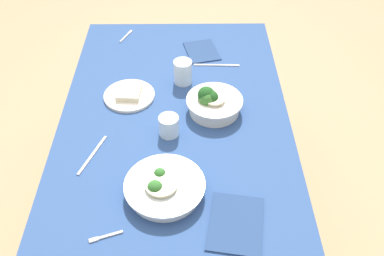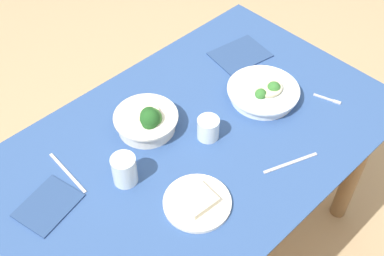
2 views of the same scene
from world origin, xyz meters
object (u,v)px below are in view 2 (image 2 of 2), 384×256
at_px(table_knife_left, 291,163).
at_px(napkin_folded_lower, 240,55).
at_px(water_glass_side, 124,170).
at_px(napkin_folded_upper, 48,205).
at_px(broccoli_bowl_far, 264,93).
at_px(bread_side_plate, 197,202).
at_px(table_knife_right, 67,173).
at_px(fork_by_far_bowl, 329,99).
at_px(broccoli_bowl_near, 147,121).
at_px(water_glass_center, 208,128).

distance_m(table_knife_left, napkin_folded_lower, 0.56).
distance_m(water_glass_side, napkin_folded_upper, 0.25).
xyz_separation_m(broccoli_bowl_far, bread_side_plate, (0.49, 0.16, -0.02)).
bearing_deg(bread_side_plate, napkin_folded_upper, -42.94).
bearing_deg(table_knife_left, table_knife_right, 159.85).
height_order(fork_by_far_bowl, napkin_folded_lower, napkin_folded_lower).
bearing_deg(water_glass_side, broccoli_bowl_far, 174.41).
bearing_deg(broccoli_bowl_near, water_glass_center, 127.22).
bearing_deg(water_glass_center, bread_side_plate, 38.05).
bearing_deg(table_knife_left, napkin_folded_upper, 168.90).
bearing_deg(napkin_folded_upper, water_glass_side, 159.45).
xyz_separation_m(water_glass_center, napkin_folded_upper, (0.54, -0.13, -0.04)).
bearing_deg(bread_side_plate, broccoli_bowl_near, -105.32).
bearing_deg(broccoli_bowl_near, water_glass_side, 31.19).
xyz_separation_m(bread_side_plate, table_knife_right, (0.21, -0.37, -0.01)).
bearing_deg(bread_side_plate, broccoli_bowl_far, -161.92).
relative_size(napkin_folded_upper, napkin_folded_lower, 0.83).
bearing_deg(water_glass_center, water_glass_side, -8.93).
bearing_deg(bread_side_plate, napkin_folded_lower, -147.98).
distance_m(broccoli_bowl_far, table_knife_left, 0.31).
relative_size(broccoli_bowl_near, napkin_folded_upper, 1.24).
distance_m(water_glass_side, napkin_folded_lower, 0.73).
bearing_deg(table_knife_right, fork_by_far_bowl, 68.60).
xyz_separation_m(water_glass_center, napkin_folded_lower, (-0.40, -0.21, -0.04)).
bearing_deg(fork_by_far_bowl, napkin_folded_upper, -126.33).
bearing_deg(napkin_folded_lower, table_knife_right, 1.11).
bearing_deg(broccoli_bowl_near, table_knife_right, -6.33).
bearing_deg(bread_side_plate, table_knife_left, 163.06).
relative_size(broccoli_bowl_near, table_knife_right, 1.08).
xyz_separation_m(water_glass_center, water_glass_side, (0.31, -0.05, 0.01)).
relative_size(fork_by_far_bowl, table_knife_right, 0.49).
bearing_deg(broccoli_bowl_far, table_knife_right, -16.27).
height_order(fork_by_far_bowl, table_knife_left, same).
distance_m(broccoli_bowl_near, table_knife_right, 0.31).
relative_size(water_glass_center, napkin_folded_upper, 0.44).
bearing_deg(table_knife_left, water_glass_center, 132.62).
xyz_separation_m(broccoli_bowl_far, table_knife_right, (0.70, -0.21, -0.02)).
distance_m(broccoli_bowl_near, fork_by_far_bowl, 0.66).
xyz_separation_m(broccoli_bowl_far, napkin_folded_lower, (-0.12, -0.22, -0.02)).
distance_m(bread_side_plate, fork_by_far_bowl, 0.65).
bearing_deg(bread_side_plate, fork_by_far_bowl, 179.06).
height_order(broccoli_bowl_far, fork_by_far_bowl, broccoli_bowl_far).
bearing_deg(table_knife_left, bread_side_plate, -176.28).
xyz_separation_m(bread_side_plate, napkin_folded_lower, (-0.61, -0.38, -0.01)).
xyz_separation_m(water_glass_center, fork_by_far_bowl, (-0.44, 0.18, -0.04)).
distance_m(broccoli_bowl_near, water_glass_center, 0.21).
distance_m(broccoli_bowl_far, water_glass_side, 0.59).
height_order(water_glass_side, fork_by_far_bowl, water_glass_side).
height_order(broccoli_bowl_near, table_knife_right, broccoli_bowl_near).
bearing_deg(napkin_folded_lower, bread_side_plate, 32.02).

